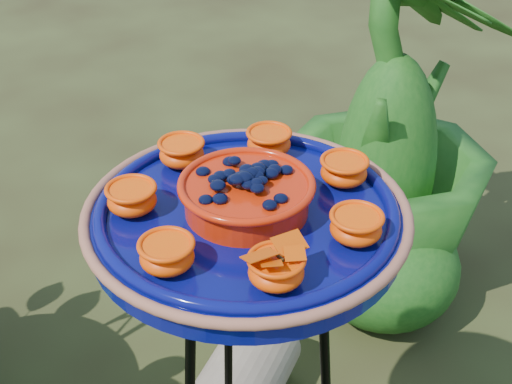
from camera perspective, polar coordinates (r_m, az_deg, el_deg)
feeder_dish at (r=1.01m, az=-0.75°, el=-1.56°), size 0.55×0.55×0.11m
shrub_back_right at (r=2.04m, az=10.74°, el=5.55°), size 0.73×0.73×1.11m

